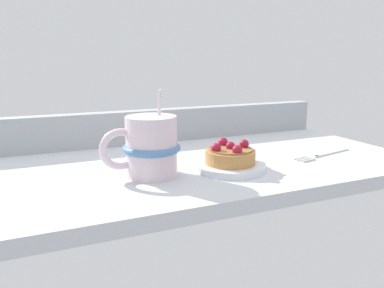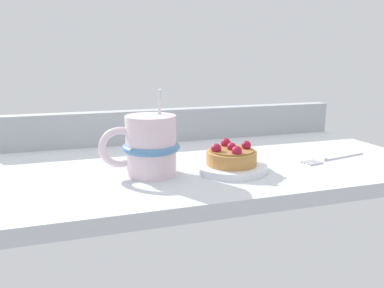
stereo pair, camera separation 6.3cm
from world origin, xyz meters
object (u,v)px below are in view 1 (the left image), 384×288
at_px(dessert_plate, 230,166).
at_px(dessert_fork, 324,154).
at_px(raspberry_tart, 230,155).
at_px(coffee_mug, 150,147).

bearing_deg(dessert_plate, dessert_fork, 2.65).
relative_size(dessert_plate, raspberry_tart, 1.42).
xyz_separation_m(raspberry_tart, dessert_fork, (0.22, 0.01, -0.02)).
bearing_deg(dessert_plate, raspberry_tart, 177.99).
xyz_separation_m(dessert_plate, coffee_mug, (-0.14, 0.02, 0.04)).
distance_m(dessert_plate, coffee_mug, 0.15).
relative_size(dessert_plate, dessert_fork, 0.78).
bearing_deg(raspberry_tart, dessert_fork, 2.65).
height_order(dessert_plate, coffee_mug, coffee_mug).
xyz_separation_m(raspberry_tart, coffee_mug, (-0.14, 0.02, 0.02)).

